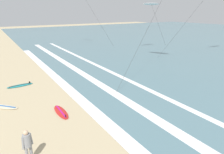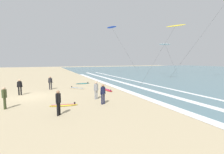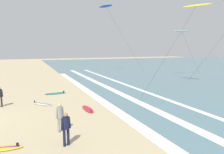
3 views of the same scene
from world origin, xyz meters
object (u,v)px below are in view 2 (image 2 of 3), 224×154
(surfer_background_far, at_px, (50,82))
(surfboard_left_pile, at_px, (108,90))
(kite_yellow_far_right, at_px, (175,26))
(surfer_left_near, at_px, (20,86))
(kite_white_distant_high, at_px, (165,44))
(surfboard_right_spare, at_px, (83,84))
(surfboard_near_water, at_px, (77,88))
(surfer_foreground_main, at_px, (103,92))
(surfer_right_near, at_px, (58,101))
(surfer_mid_group, at_px, (4,96))
(surfer_left_far, at_px, (96,89))
(kite_blue_high_right, at_px, (112,27))
(surfboard_foreground_flat, at_px, (64,105))

(surfer_background_far, bearing_deg, surfboard_left_pile, 61.37)
(kite_yellow_far_right, bearing_deg, surfer_background_far, -87.13)
(surfer_left_near, distance_m, kite_white_distant_high, 30.82)
(surfer_left_near, distance_m, surfboard_right_spare, 9.26)
(kite_yellow_far_right, xyz_separation_m, kite_white_distant_high, (-8.02, 4.93, -2.13))
(surfer_left_near, bearing_deg, kite_white_distant_high, 111.73)
(surfboard_near_water, bearing_deg, surfboard_right_spare, 157.46)
(surfboard_left_pile, bearing_deg, kite_yellow_far_right, 107.13)
(surfboard_right_spare, bearing_deg, surfer_foreground_main, -4.99)
(surfer_foreground_main, bearing_deg, surfboard_right_spare, 175.01)
(surfer_right_near, relative_size, surfer_mid_group, 1.00)
(surfboard_near_water, height_order, kite_white_distant_high, kite_white_distant_high)
(surfer_left_far, height_order, kite_blue_high_right, kite_blue_high_right)
(surfer_foreground_main, height_order, kite_white_distant_high, kite_white_distant_high)
(surfer_left_near, height_order, kite_white_distant_high, kite_white_distant_high)
(kite_white_distant_high, bearing_deg, surfboard_right_spare, -74.02)
(surfer_mid_group, bearing_deg, kite_blue_high_right, 142.94)
(surfboard_foreground_flat, bearing_deg, surfboard_right_spare, 160.19)
(surfboard_left_pile, distance_m, surfboard_near_water, 4.13)
(surfer_left_far, xyz_separation_m, kite_white_distant_high, (-15.84, 21.54, 6.21))
(surfer_mid_group, relative_size, surfer_left_near, 1.00)
(surfboard_right_spare, distance_m, kite_white_distant_high, 22.49)
(surfer_right_near, bearing_deg, surfboard_left_pile, 137.82)
(surfer_left_near, height_order, surfboard_left_pile, surfer_left_near)
(kite_white_distant_high, bearing_deg, surfboard_near_water, -66.55)
(surfboard_left_pile, bearing_deg, surfer_left_near, -97.47)
(surfboard_left_pile, bearing_deg, kite_blue_high_right, 155.84)
(surfboard_foreground_flat, bearing_deg, kite_blue_high_right, 149.87)
(surfer_left_near, distance_m, kite_blue_high_right, 29.78)
(surfboard_near_water, bearing_deg, surfer_right_near, -17.46)
(surfboard_right_spare, relative_size, surfboard_foreground_flat, 0.98)
(surfer_foreground_main, height_order, surfboard_left_pile, surfer_foreground_main)
(surfer_background_far, distance_m, surfboard_right_spare, 5.65)
(surfer_background_far, relative_size, kite_white_distant_high, 0.21)
(surfboard_right_spare, bearing_deg, surfer_left_near, -54.86)
(surfer_foreground_main, relative_size, surfboard_right_spare, 0.75)
(surfer_left_far, xyz_separation_m, surfboard_right_spare, (-9.97, 1.04, -0.91))
(surfer_background_far, xyz_separation_m, surfer_left_near, (2.14, -2.94, 0.00))
(kite_blue_high_right, height_order, kite_white_distant_high, kite_blue_high_right)
(surfboard_near_water, bearing_deg, surfboard_foreground_flat, -18.39)
(surfer_mid_group, xyz_separation_m, surfboard_foreground_flat, (0.79, 3.96, -0.91))
(kite_yellow_far_right, height_order, kite_white_distant_high, kite_yellow_far_right)
(surfboard_left_pile, xyz_separation_m, kite_white_distant_high, (-12.36, 19.01, 7.12))
(surfboard_right_spare, height_order, kite_blue_high_right, kite_blue_high_right)
(surfboard_foreground_flat, xyz_separation_m, kite_blue_high_right, (-26.06, 15.13, 11.87))
(kite_yellow_far_right, bearing_deg, surfer_foreground_main, -59.99)
(surfboard_left_pile, distance_m, kite_blue_high_right, 26.47)
(surfer_left_far, relative_size, surfboard_near_water, 0.83)
(surfer_left_far, xyz_separation_m, surfer_mid_group, (0.21, -6.87, 0.00))
(surfer_mid_group, xyz_separation_m, surfer_left_near, (-4.87, 0.37, 0.00))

